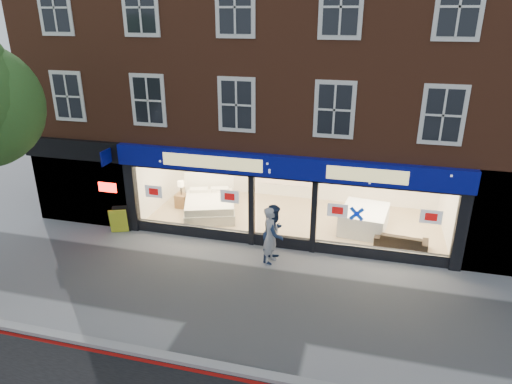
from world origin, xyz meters
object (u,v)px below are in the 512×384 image
at_px(display_bed, 210,204).
at_px(pedestrian_grey, 271,236).
at_px(a_board, 120,220).
at_px(mattress_stack, 364,219).
at_px(sofa, 401,240).
at_px(pedestrian_blue, 274,233).

distance_m(display_bed, pedestrian_grey, 4.29).
bearing_deg(a_board, pedestrian_grey, -29.01).
bearing_deg(pedestrian_grey, mattress_stack, -32.32).
bearing_deg(a_board, display_bed, 17.92).
relative_size(display_bed, pedestrian_grey, 1.51).
distance_m(display_bed, mattress_stack, 5.90).
height_order(sofa, pedestrian_grey, pedestrian_grey).
height_order(a_board, pedestrian_blue, pedestrian_blue).
bearing_deg(a_board, sofa, -14.98).
bearing_deg(mattress_stack, display_bed, -179.03).
bearing_deg(display_bed, a_board, -159.89).
height_order(sofa, pedestrian_blue, pedestrian_blue).
xyz_separation_m(mattress_stack, pedestrian_blue, (-2.70, -2.81, 0.47)).
xyz_separation_m(sofa, pedestrian_blue, (-3.98, -1.72, 0.60)).
distance_m(sofa, pedestrian_grey, 4.52).
height_order(display_bed, mattress_stack, display_bed).
xyz_separation_m(pedestrian_grey, pedestrian_blue, (0.07, 0.19, 0.01)).
xyz_separation_m(display_bed, mattress_stack, (5.89, 0.10, 0.02)).
bearing_deg(pedestrian_blue, a_board, 95.58).
relative_size(a_board, pedestrian_grey, 0.51).
height_order(sofa, a_board, a_board).
height_order(mattress_stack, pedestrian_blue, pedestrian_blue).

